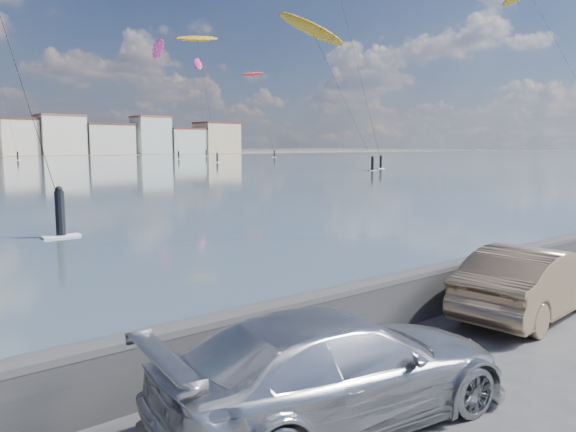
% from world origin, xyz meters
% --- Properties ---
extents(ground, '(700.00, 700.00, 0.00)m').
position_xyz_m(ground, '(0.00, 0.00, 0.00)').
color(ground, '#333335').
rests_on(ground, ground).
extents(seawall, '(400.00, 0.36, 1.08)m').
position_xyz_m(seawall, '(0.00, 2.70, 0.58)').
color(seawall, '#28282B').
rests_on(seawall, ground).
extents(car_silver, '(5.19, 2.67, 1.44)m').
position_xyz_m(car_silver, '(-0.91, 0.68, 0.72)').
color(car_silver, '#B2B4BB').
rests_on(car_silver, ground).
extents(car_champagne, '(4.60, 1.97, 1.47)m').
position_xyz_m(car_champagne, '(5.41, 1.34, 0.74)').
color(car_champagne, tan).
rests_on(car_champagne, ground).
extents(kitesurfer_3, '(9.28, 13.61, 26.55)m').
position_xyz_m(kitesurfer_3, '(55.72, 100.47, 24.99)').
color(kitesurfer_3, '#BF8C19').
rests_on(kitesurfer_3, ground).
extents(kitesurfer_4, '(5.44, 11.63, 30.27)m').
position_xyz_m(kitesurfer_4, '(83.20, 147.06, 27.16)').
color(kitesurfer_4, '#E5338C').
rests_on(kitesurfer_4, ground).
extents(kitesurfer_5, '(7.90, 13.06, 24.40)m').
position_xyz_m(kitesurfer_5, '(89.58, 127.71, 22.79)').
color(kitesurfer_5, red).
rests_on(kitesurfer_5, ground).
extents(kitesurfer_6, '(6.30, 20.29, 30.66)m').
position_xyz_m(kitesurfer_6, '(63.05, 132.63, 27.69)').
color(kitesurfer_6, '#E5338C').
rests_on(kitesurfer_6, ground).
extents(kitesurfer_12, '(8.77, 14.38, 22.98)m').
position_xyz_m(kitesurfer_12, '(49.14, 57.28, 19.64)').
color(kitesurfer_12, '#BF8C19').
rests_on(kitesurfer_12, ground).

